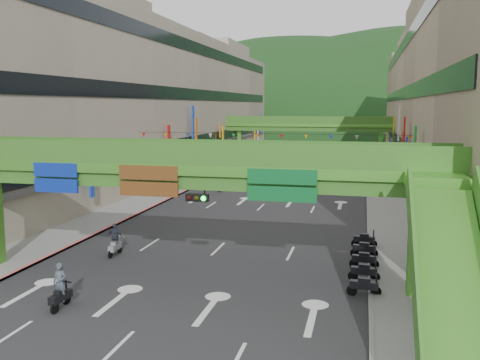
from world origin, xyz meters
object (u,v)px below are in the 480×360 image
(car_silver, at_px, (221,179))
(overpass_near, at_px, (200,181))
(car_yellow, at_px, (333,164))
(scooter_rider_near, at_px, (60,288))
(pedestrian_red, at_px, (435,267))
(scooter_rider_mid, at_px, (279,181))

(car_silver, bearing_deg, overpass_near, -77.47)
(car_silver, bearing_deg, car_yellow, 58.99)
(overpass_near, distance_m, scooter_rider_near, 7.89)
(car_yellow, distance_m, pedestrian_red, 49.18)
(car_yellow, bearing_deg, scooter_rider_near, -108.30)
(car_silver, bearing_deg, scooter_rider_mid, -18.64)
(overpass_near, bearing_deg, scooter_rider_near, -138.83)
(scooter_rider_mid, bearing_deg, overpass_near, -88.44)
(car_yellow, bearing_deg, pedestrian_red, -90.51)
(scooter_rider_mid, height_order, pedestrian_red, scooter_rider_mid)
(scooter_rider_near, xyz_separation_m, scooter_rider_mid, (4.19, 34.34, 0.09))
(car_silver, xyz_separation_m, pedestrian_red, (18.86, -29.53, 0.24))
(overpass_near, bearing_deg, scooter_rider_mid, 91.56)
(car_yellow, xyz_separation_m, pedestrian_red, (7.76, -48.56, 0.29))
(scooter_rider_near, height_order, car_yellow, scooter_rider_near)
(scooter_rider_mid, distance_m, car_yellow, 21.65)
(car_yellow, relative_size, pedestrian_red, 2.02)
(pedestrian_red, bearing_deg, overpass_near, -177.47)
(scooter_rider_near, bearing_deg, car_silver, 94.05)
(overpass_near, height_order, scooter_rider_mid, overpass_near)
(pedestrian_red, bearing_deg, car_yellow, 88.53)
(scooter_rider_mid, relative_size, car_yellow, 0.55)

